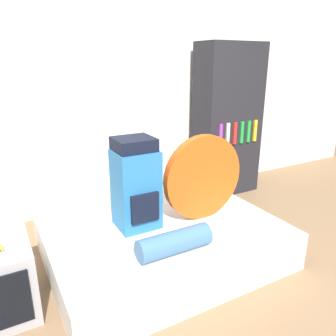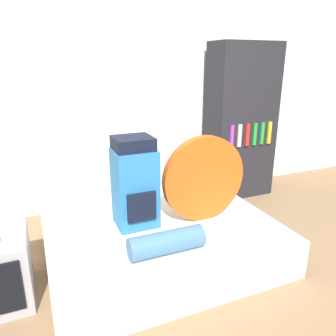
{
  "view_description": "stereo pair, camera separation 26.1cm",
  "coord_description": "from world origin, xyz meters",
  "px_view_note": "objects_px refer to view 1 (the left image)",
  "views": [
    {
      "loc": [
        -1.13,
        -1.54,
        1.59
      ],
      "look_at": [
        0.08,
        0.64,
        0.76
      ],
      "focal_mm": 35.0,
      "sensor_mm": 36.0,
      "label": 1
    },
    {
      "loc": [
        -0.89,
        -1.65,
        1.59
      ],
      "look_at": [
        0.08,
        0.64,
        0.76
      ],
      "focal_mm": 35.0,
      "sensor_mm": 36.0,
      "label": 2
    }
  ],
  "objects_px": {
    "backpack": "(136,185)",
    "sleeping_roll": "(174,242)",
    "bookshelf": "(227,121)",
    "tent_bag": "(203,177)"
  },
  "relations": [
    {
      "from": "backpack",
      "to": "tent_bag",
      "type": "relative_size",
      "value": 1.02
    },
    {
      "from": "sleeping_roll",
      "to": "bookshelf",
      "type": "bearing_deg",
      "value": 41.91
    },
    {
      "from": "bookshelf",
      "to": "tent_bag",
      "type": "bearing_deg",
      "value": -136.16
    },
    {
      "from": "tent_bag",
      "to": "bookshelf",
      "type": "bearing_deg",
      "value": 43.84
    },
    {
      "from": "tent_bag",
      "to": "sleeping_roll",
      "type": "xyz_separation_m",
      "value": [
        -0.48,
        -0.37,
        -0.27
      ]
    },
    {
      "from": "backpack",
      "to": "tent_bag",
      "type": "distance_m",
      "value": 0.56
    },
    {
      "from": "tent_bag",
      "to": "bookshelf",
      "type": "height_order",
      "value": "bookshelf"
    },
    {
      "from": "backpack",
      "to": "tent_bag",
      "type": "xyz_separation_m",
      "value": [
        0.55,
        -0.12,
        0.0
      ]
    },
    {
      "from": "sleeping_roll",
      "to": "bookshelf",
      "type": "relative_size",
      "value": 0.3
    },
    {
      "from": "backpack",
      "to": "sleeping_roll",
      "type": "xyz_separation_m",
      "value": [
        0.07,
        -0.49,
        -0.27
      ]
    }
  ]
}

